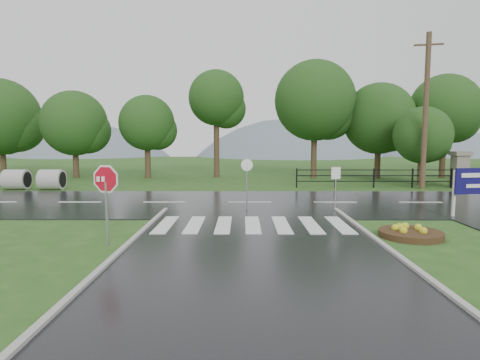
{
  "coord_description": "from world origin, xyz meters",
  "views": [
    {
      "loc": [
        -0.36,
        -8.57,
        2.99
      ],
      "look_at": [
        -0.44,
        6.0,
        1.5
      ],
      "focal_mm": 30.0,
      "sensor_mm": 36.0,
      "label": 1
    }
  ],
  "objects": [
    {
      "name": "entrance_tree_left",
      "position": [
        11.3,
        17.5,
        3.23
      ],
      "size": [
        3.67,
        3.67,
        5.09
      ],
      "color": "#3D2B1C",
      "rests_on": "ground"
    },
    {
      "name": "main_road",
      "position": [
        0.0,
        10.0,
        0.0
      ],
      "size": [
        90.0,
        8.0,
        0.04
      ],
      "primitive_type": "cube",
      "color": "black",
      "rests_on": "ground"
    },
    {
      "name": "crosswalk",
      "position": [
        0.0,
        5.0,
        0.06
      ],
      "size": [
        6.5,
        2.8,
        0.02
      ],
      "color": "silver",
      "rests_on": "ground"
    },
    {
      "name": "hills",
      "position": [
        3.49,
        65.0,
        -15.54
      ],
      "size": [
        102.0,
        48.0,
        48.0
      ],
      "color": "slate",
      "rests_on": "ground"
    },
    {
      "name": "pillar_west",
      "position": [
        13.0,
        16.0,
        1.18
      ],
      "size": [
        1.0,
        1.0,
        2.24
      ],
      "color": "gray",
      "rests_on": "ground"
    },
    {
      "name": "reg_sign_small",
      "position": [
        3.53,
        8.01,
        1.33
      ],
      "size": [
        0.4,
        0.12,
        1.84
      ],
      "color": "#939399",
      "rests_on": "ground"
    },
    {
      "name": "fence_west",
      "position": [
        7.75,
        16.0,
        0.72
      ],
      "size": [
        9.58,
        0.08,
        1.2
      ],
      "color": "black",
      "rests_on": "ground"
    },
    {
      "name": "utility_pole_east",
      "position": [
        10.52,
        15.5,
        4.67
      ],
      "size": [
        1.62,
        0.46,
        9.19
      ],
      "color": "#473523",
      "rests_on": "ground"
    },
    {
      "name": "treeline",
      "position": [
        1.0,
        24.0,
        0.0
      ],
      "size": [
        83.2,
        5.2,
        10.0
      ],
      "color": "#193F13",
      "rests_on": "ground"
    },
    {
      "name": "stop_sign",
      "position": [
        -4.15,
        2.45,
        1.71
      ],
      "size": [
        1.04,
        0.31,
        2.43
      ],
      "color": "#939399",
      "rests_on": "ground"
    },
    {
      "name": "ground",
      "position": [
        0.0,
        0.0,
        0.0
      ],
      "size": [
        120.0,
        120.0,
        0.0
      ],
      "primitive_type": "plane",
      "color": "#274F1A",
      "rests_on": "ground"
    },
    {
      "name": "flower_bed",
      "position": [
        4.81,
        3.49,
        0.14
      ],
      "size": [
        1.89,
        1.89,
        0.38
      ],
      "color": "#332111",
      "rests_on": "ground"
    },
    {
      "name": "culvert_pipes",
      "position": [
        -13.77,
        15.0,
        0.6
      ],
      "size": [
        5.5,
        1.2,
        1.2
      ],
      "color": "#9E9B93",
      "rests_on": "ground"
    },
    {
      "name": "reg_sign_round",
      "position": [
        -0.16,
        8.14,
        1.38
      ],
      "size": [
        0.49,
        0.15,
        2.17
      ],
      "color": "#939399",
      "rests_on": "ground"
    }
  ]
}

